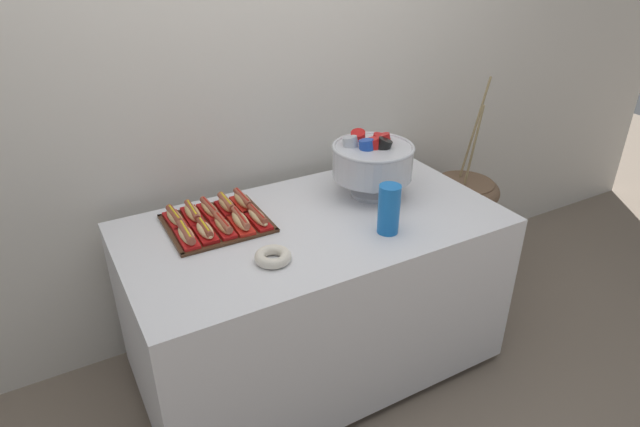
{
  "coord_description": "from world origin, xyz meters",
  "views": [
    {
      "loc": [
        -0.95,
        -1.75,
        1.89
      ],
      "look_at": [
        0.03,
        0.0,
        0.82
      ],
      "focal_mm": 30.48,
      "sensor_mm": 36.0,
      "label": 1
    }
  ],
  "objects_px": {
    "hot_dog_5": "(175,218)",
    "cup_stack": "(389,209)",
    "hot_dog_8": "(227,205)",
    "hot_dog_9": "(243,201)",
    "buffet_table": "(315,294)",
    "donut": "(273,257)",
    "hot_dog_4": "(258,217)",
    "hot_dog_0": "(187,235)",
    "hot_dog_2": "(223,226)",
    "hot_dog_7": "(210,210)",
    "punch_bowl": "(372,160)",
    "hot_dog_6": "(193,213)",
    "hot_dog_1": "(205,231)",
    "floor_vase": "(458,234)",
    "serving_tray": "(217,224)",
    "hot_dog_3": "(241,221)"
  },
  "relations": [
    {
      "from": "hot_dog_4",
      "to": "donut",
      "type": "height_order",
      "value": "hot_dog_4"
    },
    {
      "from": "hot_dog_9",
      "to": "hot_dog_1",
      "type": "bearing_deg",
      "value": -144.38
    },
    {
      "from": "hot_dog_8",
      "to": "buffet_table",
      "type": "bearing_deg",
      "value": -41.63
    },
    {
      "from": "buffet_table",
      "to": "serving_tray",
      "type": "distance_m",
      "value": 0.55
    },
    {
      "from": "hot_dog_2",
      "to": "hot_dog_6",
      "type": "distance_m",
      "value": 0.18
    },
    {
      "from": "hot_dog_4",
      "to": "hot_dog_5",
      "type": "distance_m",
      "value": 0.34
    },
    {
      "from": "serving_tray",
      "to": "hot_dog_0",
      "type": "height_order",
      "value": "hot_dog_0"
    },
    {
      "from": "hot_dog_9",
      "to": "donut",
      "type": "relative_size",
      "value": 1.29
    },
    {
      "from": "hot_dog_4",
      "to": "donut",
      "type": "bearing_deg",
      "value": -102.54
    },
    {
      "from": "hot_dog_1",
      "to": "cup_stack",
      "type": "xyz_separation_m",
      "value": [
        0.66,
        -0.31,
        0.07
      ]
    },
    {
      "from": "floor_vase",
      "to": "hot_dog_7",
      "type": "bearing_deg",
      "value": 178.17
    },
    {
      "from": "buffet_table",
      "to": "hot_dog_9",
      "type": "bearing_deg",
      "value": 129.86
    },
    {
      "from": "buffet_table",
      "to": "punch_bowl",
      "type": "xyz_separation_m",
      "value": [
        0.35,
        0.1,
        0.55
      ]
    },
    {
      "from": "cup_stack",
      "to": "hot_dog_3",
      "type": "bearing_deg",
      "value": 148.6
    },
    {
      "from": "hot_dog_5",
      "to": "hot_dog_8",
      "type": "xyz_separation_m",
      "value": [
        0.22,
        -0.0,
        0.0
      ]
    },
    {
      "from": "buffet_table",
      "to": "serving_tray",
      "type": "height_order",
      "value": "serving_tray"
    },
    {
      "from": "hot_dog_6",
      "to": "cup_stack",
      "type": "distance_m",
      "value": 0.82
    },
    {
      "from": "hot_dog_3",
      "to": "hot_dog_6",
      "type": "relative_size",
      "value": 1.01
    },
    {
      "from": "hot_dog_4",
      "to": "hot_dog_7",
      "type": "bearing_deg",
      "value": 131.64
    },
    {
      "from": "hot_dog_1",
      "to": "hot_dog_8",
      "type": "height_order",
      "value": "hot_dog_8"
    },
    {
      "from": "hot_dog_5",
      "to": "cup_stack",
      "type": "relative_size",
      "value": 0.83
    },
    {
      "from": "hot_dog_0",
      "to": "hot_dog_2",
      "type": "height_order",
      "value": "hot_dog_2"
    },
    {
      "from": "hot_dog_1",
      "to": "cup_stack",
      "type": "bearing_deg",
      "value": -25.36
    },
    {
      "from": "hot_dog_1",
      "to": "hot_dog_8",
      "type": "bearing_deg",
      "value": 47.1
    },
    {
      "from": "hot_dog_8",
      "to": "hot_dog_9",
      "type": "height_order",
      "value": "same"
    },
    {
      "from": "serving_tray",
      "to": "hot_dog_8",
      "type": "height_order",
      "value": "hot_dog_8"
    },
    {
      "from": "buffet_table",
      "to": "hot_dog_8",
      "type": "height_order",
      "value": "hot_dog_8"
    },
    {
      "from": "hot_dog_2",
      "to": "hot_dog_7",
      "type": "xyz_separation_m",
      "value": [
        0.0,
        0.16,
        -0.0
      ]
    },
    {
      "from": "buffet_table",
      "to": "donut",
      "type": "bearing_deg",
      "value": -145.51
    },
    {
      "from": "punch_bowl",
      "to": "hot_dog_1",
      "type": "bearing_deg",
      "value": -179.64
    },
    {
      "from": "buffet_table",
      "to": "hot_dog_5",
      "type": "distance_m",
      "value": 0.7
    },
    {
      "from": "hot_dog_3",
      "to": "donut",
      "type": "relative_size",
      "value": 1.35
    },
    {
      "from": "hot_dog_9",
      "to": "hot_dog_7",
      "type": "bearing_deg",
      "value": 179.37
    },
    {
      "from": "hot_dog_7",
      "to": "hot_dog_9",
      "type": "bearing_deg",
      "value": -0.63
    },
    {
      "from": "buffet_table",
      "to": "donut",
      "type": "xyz_separation_m",
      "value": [
        -0.28,
        -0.19,
        0.39
      ]
    },
    {
      "from": "serving_tray",
      "to": "hot_dog_1",
      "type": "distance_m",
      "value": 0.12
    },
    {
      "from": "hot_dog_5",
      "to": "punch_bowl",
      "type": "distance_m",
      "value": 0.89
    },
    {
      "from": "floor_vase",
      "to": "serving_tray",
      "type": "height_order",
      "value": "floor_vase"
    },
    {
      "from": "hot_dog_4",
      "to": "hot_dog_6",
      "type": "relative_size",
      "value": 0.99
    },
    {
      "from": "hot_dog_8",
      "to": "donut",
      "type": "height_order",
      "value": "hot_dog_8"
    },
    {
      "from": "hot_dog_0",
      "to": "hot_dog_8",
      "type": "bearing_deg",
      "value": 35.62
    },
    {
      "from": "hot_dog_3",
      "to": "hot_dog_5",
      "type": "bearing_deg",
      "value": 143.12
    },
    {
      "from": "hot_dog_4",
      "to": "punch_bowl",
      "type": "bearing_deg",
      "value": 0.76
    },
    {
      "from": "donut",
      "to": "hot_dog_9",
      "type": "bearing_deg",
      "value": 81.79
    },
    {
      "from": "hot_dog_7",
      "to": "punch_bowl",
      "type": "bearing_deg",
      "value": -12.55
    },
    {
      "from": "hot_dog_8",
      "to": "hot_dog_7",
      "type": "bearing_deg",
      "value": 179.37
    },
    {
      "from": "floor_vase",
      "to": "hot_dog_1",
      "type": "relative_size",
      "value": 7.62
    },
    {
      "from": "hot_dog_2",
      "to": "hot_dog_5",
      "type": "distance_m",
      "value": 0.22
    },
    {
      "from": "hot_dog_9",
      "to": "punch_bowl",
      "type": "height_order",
      "value": "punch_bowl"
    },
    {
      "from": "hot_dog_5",
      "to": "hot_dog_7",
      "type": "distance_m",
      "value": 0.15
    }
  ]
}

